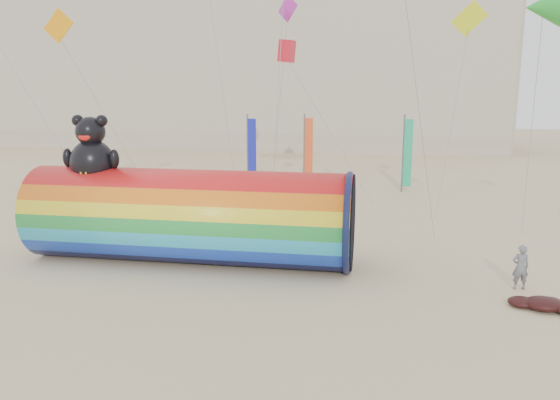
% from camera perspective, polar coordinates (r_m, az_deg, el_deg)
% --- Properties ---
extents(ground, '(160.00, 160.00, 0.00)m').
position_cam_1_polar(ground, '(21.65, -2.01, -6.98)').
color(ground, '#CCB58C').
rests_on(ground, ground).
extents(hotel_building, '(60.40, 15.40, 20.60)m').
position_cam_1_polar(hotel_building, '(68.08, -3.95, 14.47)').
color(hotel_building, '#B7AD99').
rests_on(hotel_building, ground).
extents(windsock_assembly, '(12.91, 3.93, 5.95)m').
position_cam_1_polar(windsock_assembly, '(22.10, -9.41, -1.42)').
color(windsock_assembly, red).
rests_on(windsock_assembly, ground).
extents(kite_handler, '(0.63, 0.45, 1.60)m').
position_cam_1_polar(kite_handler, '(20.84, 23.83, -6.44)').
color(kite_handler, slate).
rests_on(kite_handler, ground).
extents(fabric_bundle, '(2.62, 1.35, 0.41)m').
position_cam_1_polar(fabric_bundle, '(19.56, 26.38, -9.77)').
color(fabric_bundle, '#3C0D0B').
rests_on(fabric_bundle, ground).
extents(festival_banners, '(11.00, 1.39, 5.20)m').
position_cam_1_polar(festival_banners, '(37.16, 4.31, 5.00)').
color(festival_banners, '#59595E').
rests_on(festival_banners, ground).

